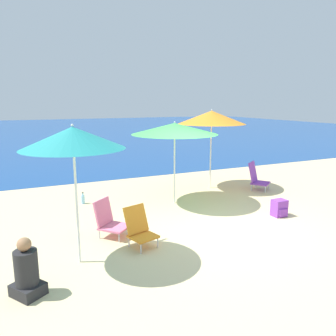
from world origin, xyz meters
TOP-DOWN VIEW (x-y plane):
  - ground_plane at (0.00, 0.00)m, footprint 60.00×60.00m
  - sea_water at (0.00, 24.81)m, footprint 60.00×40.00m
  - beach_umbrella_green at (-0.16, 1.80)m, footprint 2.09×2.09m
  - beach_umbrella_orange at (1.43, 2.69)m, footprint 1.93×1.93m
  - beach_umbrella_teal at (-2.85, -0.38)m, footprint 1.53×1.53m
  - beach_chair_orange at (-1.79, -0.19)m, footprint 0.56×0.61m
  - beach_chair_pink at (-2.15, 0.46)m, footprint 0.73×0.74m
  - beach_chair_purple at (2.53, 1.96)m, footprint 0.73×0.74m
  - person_seated_near at (-3.62, -1.03)m, footprint 0.49×0.50m
  - backpack_purple at (1.53, -0.04)m, footprint 0.30×0.27m
  - water_bottle at (-2.26, 2.67)m, footprint 0.09×0.09m

SIDE VIEW (x-z plane):
  - ground_plane at x=0.00m, z-range 0.00..0.00m
  - sea_water at x=0.00m, z-range 0.00..0.01m
  - water_bottle at x=-2.26m, z-range -0.03..0.26m
  - backpack_purple at x=1.53m, z-range 0.00..0.37m
  - beach_chair_pink at x=-2.15m, z-range -0.04..0.66m
  - person_seated_near at x=-3.62m, z-range -0.08..0.72m
  - beach_chair_orange at x=-1.79m, z-range -0.01..0.69m
  - beach_chair_purple at x=2.53m, z-range -0.03..0.77m
  - beach_umbrella_green at x=-0.16m, z-range 0.84..2.87m
  - beach_umbrella_teal at x=-2.85m, z-range 0.88..3.05m
  - beach_umbrella_orange at x=1.43m, z-range 0.91..3.19m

